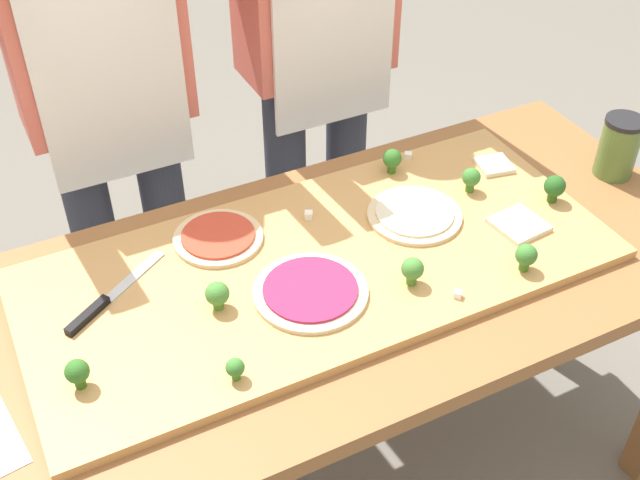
# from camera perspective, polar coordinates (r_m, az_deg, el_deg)

# --- Properties ---
(prep_table) EXTENTS (1.77, 0.77, 0.80)m
(prep_table) POSITION_cam_1_polar(r_m,az_deg,el_deg) (1.73, 0.23, -5.33)
(prep_table) COLOR brown
(prep_table) RESTS_ON ground
(cutting_board) EXTENTS (1.24, 0.55, 0.02)m
(cutting_board) POSITION_cam_1_polar(r_m,az_deg,el_deg) (1.67, 0.05, -1.76)
(cutting_board) COLOR tan
(cutting_board) RESTS_ON prep_table
(chefs_knife) EXTENTS (0.24, 0.17, 0.02)m
(chefs_knife) POSITION_cam_1_polar(r_m,az_deg,el_deg) (1.62, -15.37, -4.36)
(chefs_knife) COLOR #B7BABF
(chefs_knife) RESTS_ON cutting_board
(pizza_whole_cheese_artichoke) EXTENTS (0.21, 0.21, 0.02)m
(pizza_whole_cheese_artichoke) POSITION_cam_1_polar(r_m,az_deg,el_deg) (1.78, 6.84, 1.84)
(pizza_whole_cheese_artichoke) COLOR beige
(pizza_whole_cheese_artichoke) RESTS_ON cutting_board
(pizza_whole_beet_magenta) EXTENTS (0.23, 0.23, 0.02)m
(pizza_whole_beet_magenta) POSITION_cam_1_polar(r_m,az_deg,el_deg) (1.58, -0.70, -3.70)
(pizza_whole_beet_magenta) COLOR beige
(pizza_whole_beet_magenta) RESTS_ON cutting_board
(pizza_whole_tomato_red) EXTENTS (0.20, 0.20, 0.02)m
(pizza_whole_tomato_red) POSITION_cam_1_polar(r_m,az_deg,el_deg) (1.72, -7.36, 0.21)
(pizza_whole_tomato_red) COLOR beige
(pizza_whole_tomato_red) RESTS_ON cutting_board
(pizza_slice_far_right) EXTENTS (0.09, 0.09, 0.01)m
(pizza_slice_far_right) POSITION_cam_1_polar(r_m,az_deg,el_deg) (1.98, 12.46, 5.29)
(pizza_slice_far_right) COLOR beige
(pizza_slice_far_right) RESTS_ON cutting_board
(pizza_slice_center) EXTENTS (0.11, 0.11, 0.01)m
(pizza_slice_center) POSITION_cam_1_polar(r_m,az_deg,el_deg) (1.80, 14.15, 1.08)
(pizza_slice_center) COLOR beige
(pizza_slice_center) RESTS_ON cutting_board
(broccoli_floret_front_right) EXTENTS (0.05, 0.05, 0.07)m
(broccoli_floret_front_right) POSITION_cam_1_polar(r_m,az_deg,el_deg) (1.88, 16.57, 3.69)
(broccoli_floret_front_right) COLOR #2C5915
(broccoli_floret_front_right) RESTS_ON cutting_board
(broccoli_floret_front_mid) EXTENTS (0.03, 0.03, 0.05)m
(broccoli_floret_front_mid) POSITION_cam_1_polar(r_m,az_deg,el_deg) (1.42, -6.14, -9.17)
(broccoli_floret_front_mid) COLOR #3F7220
(broccoli_floret_front_mid) RESTS_ON cutting_board
(broccoli_floret_front_left) EXTENTS (0.05, 0.05, 0.06)m
(broccoli_floret_front_left) POSITION_cam_1_polar(r_m,az_deg,el_deg) (1.55, -7.42, -3.91)
(broccoli_floret_front_left) COLOR #487A23
(broccoli_floret_front_left) RESTS_ON cutting_board
(broccoli_floret_back_mid) EXTENTS (0.04, 0.04, 0.06)m
(broccoli_floret_back_mid) POSITION_cam_1_polar(r_m,az_deg,el_deg) (1.46, -17.11, -9.11)
(broccoli_floret_back_mid) COLOR #366618
(broccoli_floret_back_mid) RESTS_ON cutting_board
(broccoli_floret_center_left) EXTENTS (0.04, 0.04, 0.06)m
(broccoli_floret_center_left) POSITION_cam_1_polar(r_m,az_deg,el_deg) (1.87, 10.85, 4.41)
(broccoli_floret_center_left) COLOR #3F7220
(broccoli_floret_center_left) RESTS_ON cutting_board
(broccoli_floret_back_left) EXTENTS (0.05, 0.05, 0.06)m
(broccoli_floret_back_left) POSITION_cam_1_polar(r_m,az_deg,el_deg) (1.67, 14.65, -1.10)
(broccoli_floret_back_left) COLOR #3F7220
(broccoli_floret_back_left) RESTS_ON cutting_board
(broccoli_floret_center_right) EXTENTS (0.05, 0.05, 0.06)m
(broccoli_floret_center_right) POSITION_cam_1_polar(r_m,az_deg,el_deg) (1.59, 6.69, -2.13)
(broccoli_floret_center_right) COLOR #487A23
(broccoli_floret_center_right) RESTS_ON cutting_board
(broccoli_floret_back_right) EXTENTS (0.05, 0.05, 0.06)m
(broccoli_floret_back_right) POSITION_cam_1_polar(r_m,az_deg,el_deg) (1.91, 5.23, 5.82)
(broccoli_floret_back_right) COLOR #366618
(broccoli_floret_back_right) RESTS_ON cutting_board
(cheese_crumble_a) EXTENTS (0.02, 0.02, 0.02)m
(cheese_crumble_a) POSITION_cam_1_polar(r_m,az_deg,el_deg) (1.77, -0.83, 1.81)
(cheese_crumble_a) COLOR white
(cheese_crumble_a) RESTS_ON cutting_board
(cheese_crumble_b) EXTENTS (0.02, 0.02, 0.02)m
(cheese_crumble_b) POSITION_cam_1_polar(r_m,az_deg,el_deg) (1.97, 6.37, 6.04)
(cheese_crumble_b) COLOR silver
(cheese_crumble_b) RESTS_ON cutting_board
(cheese_crumble_c) EXTENTS (0.02, 0.02, 0.02)m
(cheese_crumble_c) POSITION_cam_1_polar(r_m,az_deg,el_deg) (1.60, 9.93, -3.89)
(cheese_crumble_c) COLOR white
(cheese_crumble_c) RESTS_ON cutting_board
(sauce_jar) EXTENTS (0.10, 0.10, 0.15)m
(sauce_jar) POSITION_cam_1_polar(r_m,az_deg,el_deg) (2.04, 20.75, 6.30)
(sauce_jar) COLOR #517033
(sauce_jar) RESTS_ON prep_table
(cook_left) EXTENTS (0.54, 0.39, 1.67)m
(cook_left) POSITION_cam_1_polar(r_m,az_deg,el_deg) (1.99, -15.34, 10.92)
(cook_left) COLOR #333847
(cook_left) RESTS_ON ground
(cook_right) EXTENTS (0.54, 0.39, 1.67)m
(cook_right) POSITION_cam_1_polar(r_m,az_deg,el_deg) (2.15, -0.20, 14.56)
(cook_right) COLOR #333847
(cook_right) RESTS_ON ground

